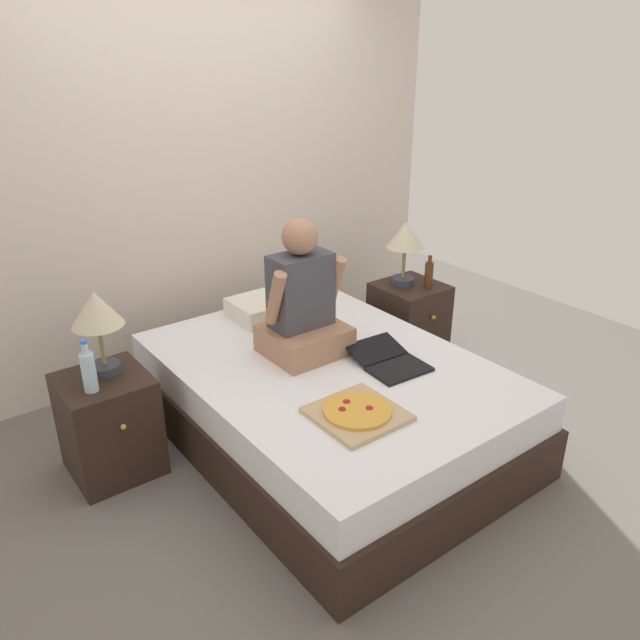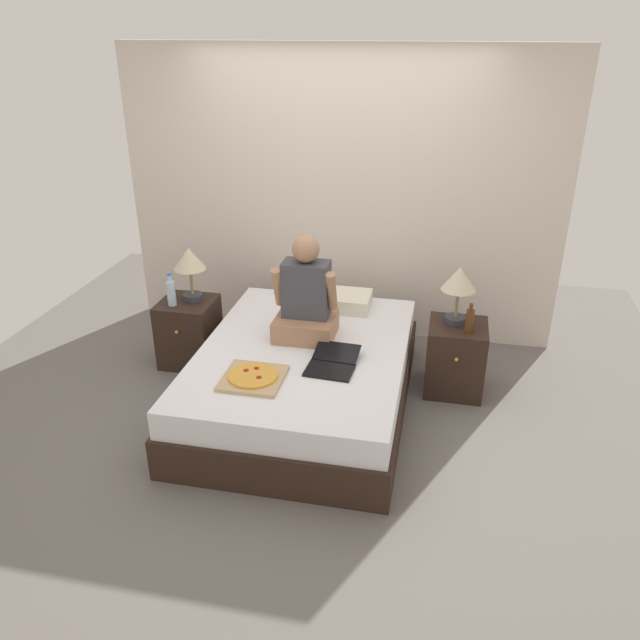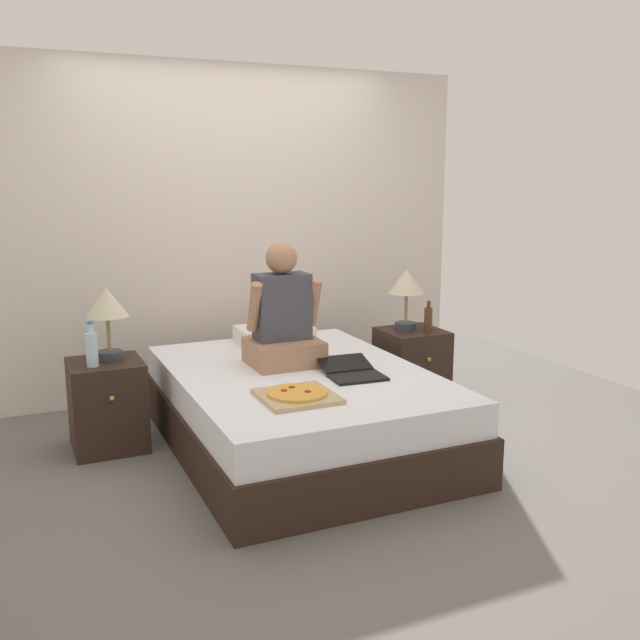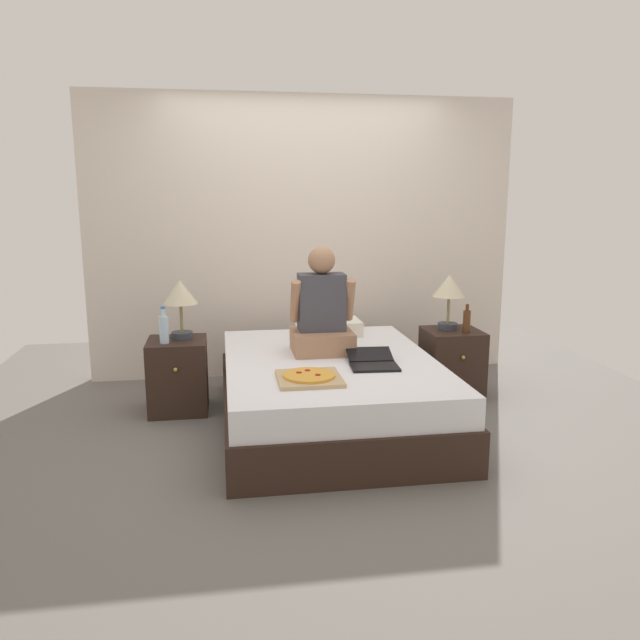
# 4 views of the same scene
# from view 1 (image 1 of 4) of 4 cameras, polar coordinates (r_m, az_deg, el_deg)

# --- Properties ---
(ground_plane) EXTENTS (5.84, 5.84, 0.00)m
(ground_plane) POSITION_cam_1_polar(r_m,az_deg,el_deg) (3.73, 0.74, -10.64)
(ground_plane) COLOR #66605B
(wall_back) EXTENTS (3.84, 0.12, 2.50)m
(wall_back) POSITION_cam_1_polar(r_m,az_deg,el_deg) (4.35, -10.87, 12.08)
(wall_back) COLOR beige
(wall_back) RESTS_ON ground
(bed) EXTENTS (1.52, 2.09, 0.49)m
(bed) POSITION_cam_1_polar(r_m,az_deg,el_deg) (3.60, 0.76, -7.47)
(bed) COLOR black
(bed) RESTS_ON ground
(nightstand_left) EXTENTS (0.44, 0.47, 0.56)m
(nightstand_left) POSITION_cam_1_polar(r_m,az_deg,el_deg) (3.52, -18.70, -9.05)
(nightstand_left) COLOR black
(nightstand_left) RESTS_ON ground
(lamp_on_left_nightstand) EXTENTS (0.26, 0.26, 0.45)m
(lamp_on_left_nightstand) POSITION_cam_1_polar(r_m,az_deg,el_deg) (3.29, -19.73, 0.45)
(lamp_on_left_nightstand) COLOR #333842
(lamp_on_left_nightstand) RESTS_ON nightstand_left
(water_bottle) EXTENTS (0.07, 0.07, 0.28)m
(water_bottle) POSITION_cam_1_polar(r_m,az_deg,el_deg) (3.23, -20.40, -4.36)
(water_bottle) COLOR silver
(water_bottle) RESTS_ON nightstand_left
(nightstand_right) EXTENTS (0.44, 0.47, 0.56)m
(nightstand_right) POSITION_cam_1_polar(r_m,az_deg,el_deg) (4.55, 8.08, -0.10)
(nightstand_right) COLOR black
(nightstand_right) RESTS_ON ground
(lamp_on_right_nightstand) EXTENTS (0.26, 0.26, 0.45)m
(lamp_on_right_nightstand) POSITION_cam_1_polar(r_m,az_deg,el_deg) (4.35, 7.79, 7.31)
(lamp_on_right_nightstand) COLOR #333842
(lamp_on_right_nightstand) RESTS_ON nightstand_right
(beer_bottle) EXTENTS (0.06, 0.06, 0.23)m
(beer_bottle) POSITION_cam_1_polar(r_m,az_deg,el_deg) (4.39, 9.93, 4.16)
(beer_bottle) COLOR #512D14
(beer_bottle) RESTS_ON nightstand_right
(pillow) EXTENTS (0.52, 0.34, 0.12)m
(pillow) POSITION_cam_1_polar(r_m,az_deg,el_deg) (4.08, -4.47, 1.35)
(pillow) COLOR silver
(pillow) RESTS_ON bed
(person_seated) EXTENTS (0.47, 0.40, 0.78)m
(person_seated) POSITION_cam_1_polar(r_m,az_deg,el_deg) (3.48, -1.61, 1.37)
(person_seated) COLOR #A37556
(person_seated) RESTS_ON bed
(laptop) EXTENTS (0.34, 0.43, 0.07)m
(laptop) POSITION_cam_1_polar(r_m,az_deg,el_deg) (3.46, 6.53, -3.87)
(laptop) COLOR black
(laptop) RESTS_ON bed
(pizza_box) EXTENTS (0.40, 0.40, 0.04)m
(pizza_box) POSITION_cam_1_polar(r_m,az_deg,el_deg) (3.01, 3.41, -8.48)
(pizza_box) COLOR tan
(pizza_box) RESTS_ON bed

